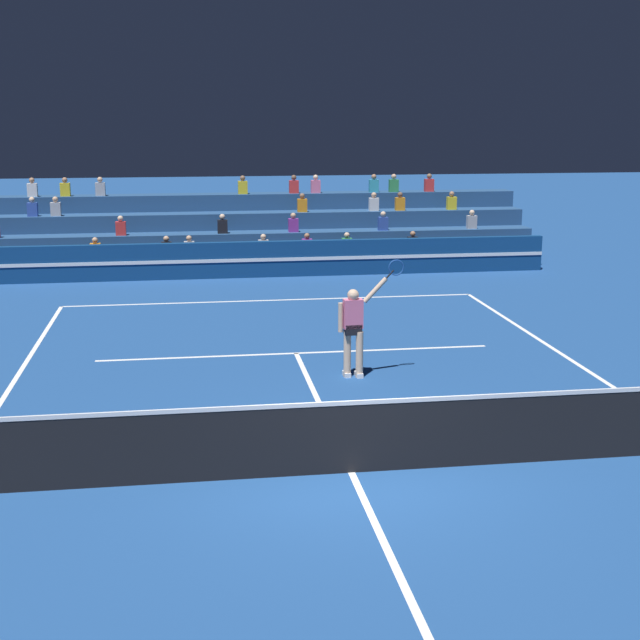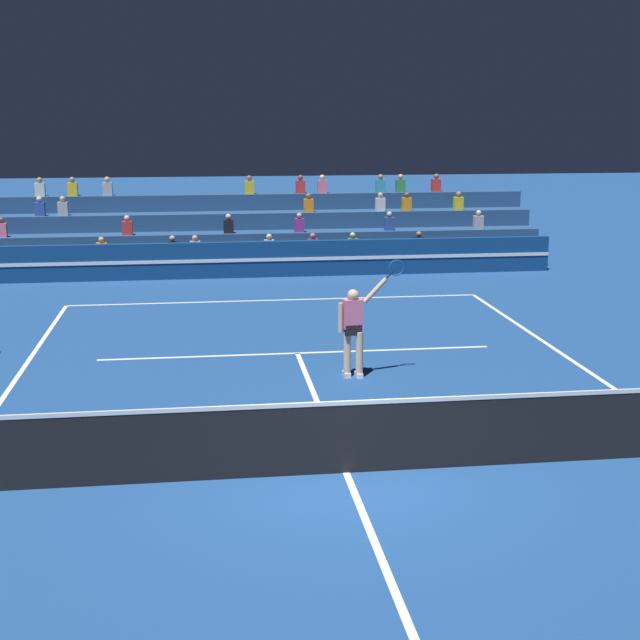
# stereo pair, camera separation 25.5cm
# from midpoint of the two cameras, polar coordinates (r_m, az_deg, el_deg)

# --- Properties ---
(ground_plane) EXTENTS (120.00, 120.00, 0.00)m
(ground_plane) POSITION_cam_midpoint_polar(r_m,az_deg,el_deg) (12.70, 1.44, -9.73)
(ground_plane) COLOR navy
(court_lines) EXTENTS (11.10, 23.90, 0.01)m
(court_lines) POSITION_cam_midpoint_polar(r_m,az_deg,el_deg) (12.70, 1.44, -9.72)
(court_lines) COLOR white
(court_lines) RESTS_ON ground
(tennis_net) EXTENTS (12.00, 0.10, 1.10)m
(tennis_net) POSITION_cam_midpoint_polar(r_m,az_deg,el_deg) (12.50, 1.45, -7.43)
(tennis_net) COLOR slate
(tennis_net) RESTS_ON ground
(sponsor_banner_wall) EXTENTS (18.00, 0.26, 1.10)m
(sponsor_banner_wall) POSITION_cam_midpoint_polar(r_m,az_deg,el_deg) (27.40, -4.10, 3.90)
(sponsor_banner_wall) COLOR navy
(sponsor_banner_wall) RESTS_ON ground
(bleacher_stand) EXTENTS (18.76, 3.80, 2.83)m
(bleacher_stand) POSITION_cam_midpoint_polar(r_m,az_deg,el_deg) (30.49, -4.57, 5.37)
(bleacher_stand) COLOR navy
(bleacher_stand) RESTS_ON ground
(tennis_player) EXTENTS (1.33, 0.33, 2.31)m
(tennis_player) POSITION_cam_midpoint_polar(r_m,az_deg,el_deg) (16.83, 1.79, -0.46)
(tennis_player) COLOR beige
(tennis_player) RESTS_ON ground
(tennis_ball) EXTENTS (0.07, 0.07, 0.07)m
(tennis_ball) POSITION_cam_midpoint_polar(r_m,az_deg,el_deg) (15.08, -8.33, -5.97)
(tennis_ball) COLOR #C6DB33
(tennis_ball) RESTS_ON ground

